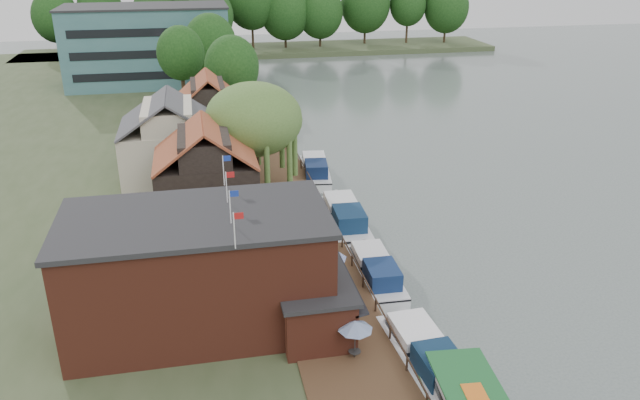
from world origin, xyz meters
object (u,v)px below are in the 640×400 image
umbrella_2 (336,295)px  umbrella_4 (312,253)px  cottage_c (209,113)px  umbrella_5 (317,235)px  cruiser_0 (425,353)px  cruiser_1 (375,269)px  cottage_a (206,174)px  umbrella_1 (346,312)px  cruiser_3 (315,168)px  umbrella_3 (331,267)px  cottage_b (170,140)px  cruiser_2 (344,215)px  willow (255,141)px  hotel_block (148,45)px  pub (233,268)px  umbrella_0 (355,339)px

umbrella_2 → umbrella_4: size_ratio=1.00×
cottage_c → umbrella_5: size_ratio=3.58×
umbrella_2 → cruiser_0: bearing=-53.8°
umbrella_4 → cruiser_1: bearing=-15.3°
cottage_a → umbrella_2: 17.40m
umbrella_1 → cruiser_3: umbrella_1 is taller
umbrella_3 → umbrella_5: (0.03, 4.97, 0.00)m
cottage_b → cruiser_0: size_ratio=0.96×
umbrella_1 → cottage_c: bearing=99.9°
umbrella_5 → umbrella_4: bearing=-107.8°
cottage_a → cruiser_2: cottage_a is taller
cottage_b → umbrella_2: 27.67m
cottage_b → willow: willow is taller
cottage_b → umbrella_5: cottage_b is taller
cottage_a → cottage_c: (1.00, 19.00, 0.00)m
cottage_a → hotel_block: bearing=97.1°
umbrella_5 → cruiser_1: (3.45, -3.91, -1.13)m
hotel_block → cruiser_3: (18.10, -45.26, -5.97)m
umbrella_5 → cruiser_3: size_ratio=0.24×
cruiser_1 → umbrella_5: bearing=133.1°
umbrella_2 → umbrella_3: size_ratio=1.00×
pub → umbrella_3: 7.77m
willow → umbrella_1: willow is taller
cottage_c → umbrella_2: (6.27, -34.53, -2.96)m
umbrella_3 → cruiser_1: umbrella_3 is taller
umbrella_4 → cruiser_3: umbrella_4 is taller
umbrella_2 → umbrella_3: 3.66m
cottage_c → cruiser_3: size_ratio=0.87×
cottage_b → cruiser_0: (14.18, -30.87, -4.03)m
umbrella_3 → cruiser_1: size_ratio=0.25×
pub → umbrella_3: bearing=24.8°
umbrella_0 → cruiser_1: bearing=67.2°
umbrella_1 → umbrella_3: bearing=86.7°
pub → umbrella_1: bearing=-21.5°
umbrella_3 → cottage_a: bearing=123.0°
pub → umbrella_1: pub is taller
hotel_block → cruiser_3: bearing=-68.2°
willow → umbrella_4: willow is taller
umbrella_4 → cruiser_3: 20.85m
hotel_block → umbrella_3: hotel_block is taller
hotel_block → umbrella_5: hotel_block is taller
umbrella_0 → umbrella_2: size_ratio=1.00×
umbrella_0 → cruiser_3: (3.86, 30.98, -1.11)m
cottage_b → cottage_c: (4.00, 9.00, 0.00)m
umbrella_0 → umbrella_1: 2.72m
umbrella_0 → cruiser_2: (3.93, 18.58, -0.99)m
cruiser_2 → umbrella_3: bearing=-106.1°
pub → cruiser_3: size_ratio=2.05×
umbrella_5 → umbrella_0: bearing=-92.2°
willow → umbrella_1: (2.89, -22.52, -3.93)m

